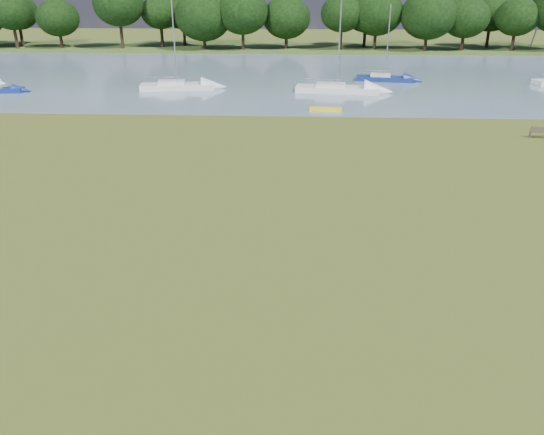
{
  "coord_description": "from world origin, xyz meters",
  "views": [
    {
      "loc": [
        -0.68,
        -20.54,
        9.91
      ],
      "look_at": [
        -1.6,
        -2.0,
        1.66
      ],
      "focal_mm": 35.0,
      "sensor_mm": 36.0,
      "label": 1
    }
  ],
  "objects_px": {
    "kayak": "(326,109)",
    "sailboat_3": "(384,77)",
    "sailboat_4": "(336,87)",
    "riverbank_bench": "(540,132)",
    "sailboat_0": "(176,84)"
  },
  "relations": [
    {
      "from": "kayak",
      "to": "sailboat_3",
      "type": "distance_m",
      "value": 16.55
    },
    {
      "from": "sailboat_3",
      "to": "sailboat_4",
      "type": "bearing_deg",
      "value": -120.95
    },
    {
      "from": "sailboat_0",
      "to": "sailboat_4",
      "type": "distance_m",
      "value": 15.98
    },
    {
      "from": "sailboat_4",
      "to": "riverbank_bench",
      "type": "bearing_deg",
      "value": -44.75
    },
    {
      "from": "riverbank_bench",
      "to": "kayak",
      "type": "relative_size",
      "value": 0.52
    },
    {
      "from": "riverbank_bench",
      "to": "sailboat_0",
      "type": "distance_m",
      "value": 33.55
    },
    {
      "from": "riverbank_bench",
      "to": "sailboat_0",
      "type": "xyz_separation_m",
      "value": [
        -29.08,
        16.73,
        0.17
      ]
    },
    {
      "from": "kayak",
      "to": "sailboat_4",
      "type": "xyz_separation_m",
      "value": [
        1.38,
        8.34,
        0.36
      ]
    },
    {
      "from": "kayak",
      "to": "riverbank_bench",
      "type": "bearing_deg",
      "value": -22.5
    },
    {
      "from": "kayak",
      "to": "sailboat_0",
      "type": "xyz_separation_m",
      "value": [
        -14.59,
        8.99,
        0.4
      ]
    },
    {
      "from": "riverbank_bench",
      "to": "kayak",
      "type": "xyz_separation_m",
      "value": [
        -14.48,
        7.74,
        -0.23
      ]
    },
    {
      "from": "riverbank_bench",
      "to": "sailboat_4",
      "type": "bearing_deg",
      "value": 140.3
    },
    {
      "from": "riverbank_bench",
      "to": "kayak",
      "type": "bearing_deg",
      "value": 162.99
    },
    {
      "from": "kayak",
      "to": "sailboat_3",
      "type": "relative_size",
      "value": 0.35
    },
    {
      "from": "kayak",
      "to": "sailboat_0",
      "type": "distance_m",
      "value": 17.14
    }
  ]
}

